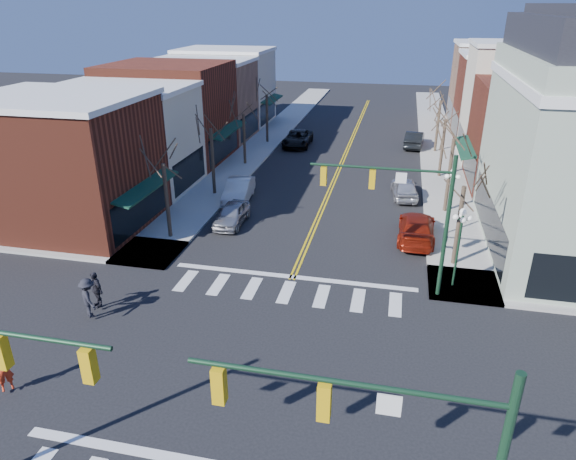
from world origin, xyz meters
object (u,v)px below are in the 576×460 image
Objects in this scene: lamppost_midblock at (451,191)px; car_right_mid at (405,188)px; car_left_near at (232,214)px; pedestrian_dark_b at (89,298)px; car_right_near at (417,228)px; car_right_far at (414,139)px; pedestrian_red_a at (4,370)px; pedestrian_dark_a at (96,289)px; car_left_mid at (239,190)px; car_left_far at (298,138)px; lamppost_corner at (460,235)px.

lamppost_midblock reaches higher than car_right_mid.
pedestrian_dark_b reaches higher than car_left_near.
car_right_near is at bearing 89.69° from car_right_mid.
car_right_near is at bearing 95.00° from car_right_far.
car_right_far is 2.52× the size of pedestrian_dark_b.
pedestrian_dark_a is at bearing 42.89° from pedestrian_red_a.
car_right_mid is 23.31m from pedestrian_dark_a.
car_right_far is (11.75, 22.60, 0.10)m from car_left_near.
lamppost_midblock is 14.94m from car_left_mid.
pedestrian_dark_b is (-2.01, -16.22, 0.32)m from car_left_mid.
car_right_far is at bearing -72.00° from pedestrian_dark_b.
lamppost_midblock is 0.79× the size of car_left_far.
pedestrian_red_a is at bearing -145.39° from lamppost_corner.
lamppost_corner is 2.42× the size of pedestrian_dark_a.
car_left_far is 31.83m from pedestrian_dark_a.
car_left_far is (0.25, 20.59, 0.06)m from car_left_near.
lamppost_midblock is at bearing -150.60° from car_right_near.
pedestrian_dark_b is at bearing -103.07° from car_left_mid.
car_right_mid is 28.35m from pedestrian_red_a.
lamppost_corner is at bearing -10.85° from pedestrian_red_a.
lamppost_corner is 13.41m from car_right_mid.
lamppost_corner reaches higher than car_right_near.
car_left_mid is 22.25m from car_right_far.
car_left_mid is 15.51m from pedestrian_dark_a.
car_left_mid is 1.10× the size of car_right_mid.
pedestrian_dark_b is at bearing -96.79° from car_left_far.
lamppost_corner reaches higher than pedestrian_dark_a.
car_left_mid reaches higher than car_left_far.
car_left_mid is at bearing -56.10° from pedestrian_dark_b.
pedestrian_dark_a reaches higher than car_right_mid.
pedestrian_dark_b is at bearing -104.00° from car_left_near.
pedestrian_dark_a is (-14.80, -33.67, 0.25)m from car_right_far.
car_right_near reaches higher than car_left_near.
pedestrian_dark_a reaches higher than car_left_far.
lamppost_midblock is at bearing -100.66° from pedestrian_dark_b.
car_left_far is 37.74m from pedestrian_red_a.
car_right_mid is (10.71, -13.04, -0.01)m from car_left_far.
car_right_far is at bearing 49.42° from car_left_mid.
lamppost_midblock is 24.73m from pedestrian_red_a.
car_right_mid is 2.57× the size of pedestrian_red_a.
pedestrian_dark_b reaches higher than car_left_far.
car_right_far is at bearing 94.78° from lamppost_midblock.
pedestrian_dark_a is at bearing 71.27° from car_right_far.
car_left_mid is (-14.43, 3.20, -2.17)m from lamppost_midblock.
pedestrian_dark_b reaches higher than pedestrian_dark_a.
pedestrian_red_a reaches higher than car_left_mid.
lamppost_midblock is 0.90× the size of car_left_mid.
pedestrian_red_a is (-2.34, -21.28, 0.21)m from car_left_mid.
pedestrian_red_a reaches higher than car_right_mid.
lamppost_midblock is (0.00, 6.50, 0.00)m from lamppost_corner.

